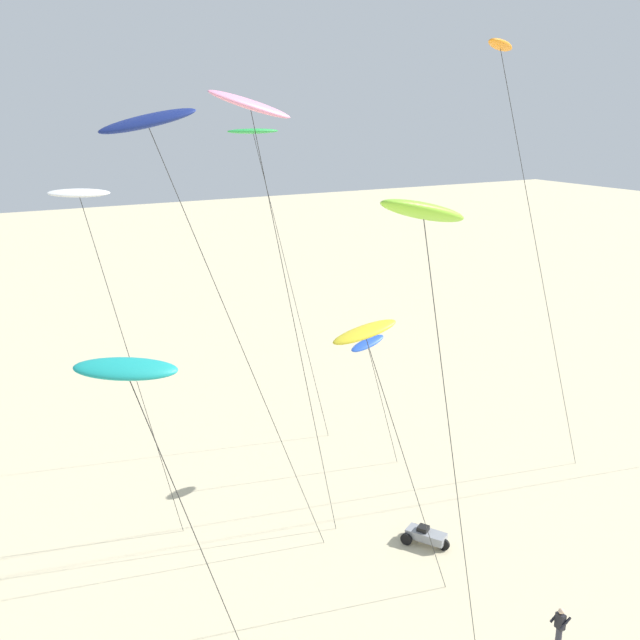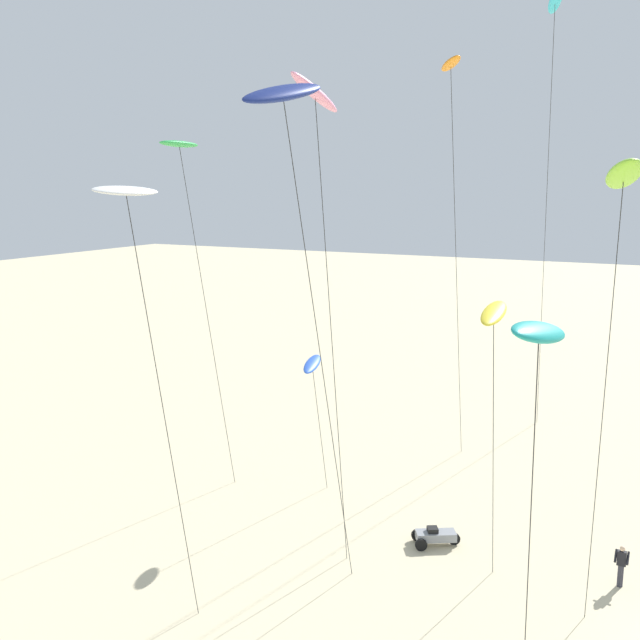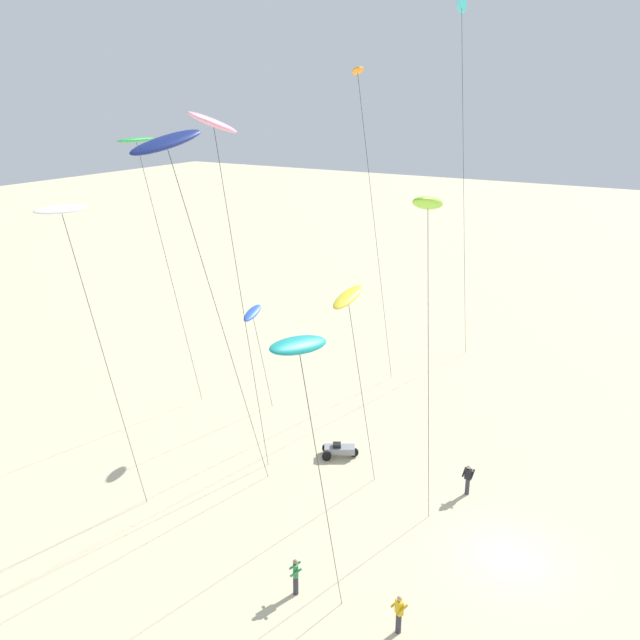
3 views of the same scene
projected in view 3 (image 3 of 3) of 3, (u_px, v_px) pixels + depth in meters
name	position (u px, v px, depth m)	size (l,w,h in m)	color
ground_plane	(509.00, 558.00, 29.38)	(260.00, 260.00, 0.00)	beige
kite_lime	(428.00, 205.00, 24.24)	(4.98, 1.46, 16.22)	#8CD833
kite_orange	(358.00, 77.00, 34.36)	(9.33, 2.01, 20.76)	orange
kite_white	(63.00, 215.00, 25.70)	(4.43, 1.13, 15.38)	white
kite_yellow	(348.00, 299.00, 27.86)	(5.61, 0.99, 11.73)	yellow
kite_teal	(299.00, 348.00, 19.43)	(5.02, 1.22, 12.88)	teal
kite_blue	(253.00, 314.00, 39.38)	(3.33, 1.00, 7.48)	blue
kite_green	(137.00, 143.00, 35.16)	(5.94, 1.12, 17.20)	green
kite_navy	(167.00, 146.00, 23.88)	(8.48, 1.67, 18.34)	navy
kite_pink	(214.00, 126.00, 27.48)	(5.55, 0.98, 18.93)	pink
kite_cyan	(462.00, 18.00, 36.92)	(10.60, 1.94, 24.40)	#33BFE0
kite_flyer_nearest	(468.00, 479.00, 33.75)	(0.51, 0.54, 1.67)	#33333D
kite_flyer_middle	(399.00, 613.00, 25.04)	(0.72, 0.73, 1.67)	#33333D
kite_flyer_furthest	(296.00, 576.00, 26.99)	(0.73, 0.72, 1.67)	#33333D
beach_buggy	(339.00, 450.00, 37.41)	(1.67, 2.06, 0.82)	gray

